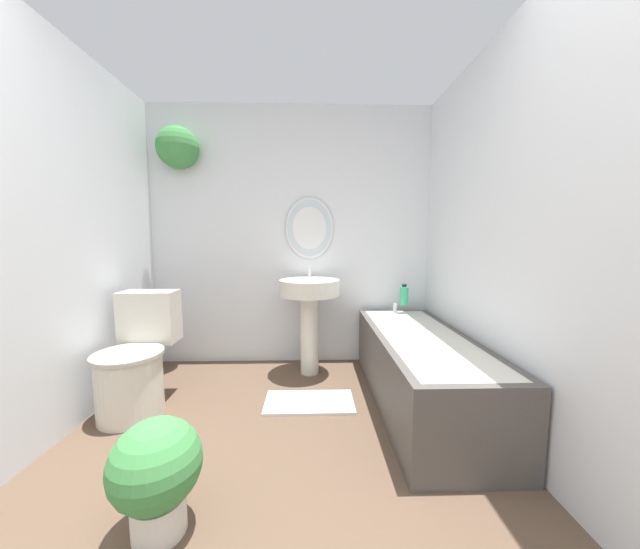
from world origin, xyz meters
TOP-DOWN VIEW (x-y plane):
  - wall_back at (-0.10, 2.58)m, footprint 2.71×0.36m
  - wall_left at (-1.33, 1.28)m, footprint 0.06×2.69m
  - wall_right at (1.33, 1.28)m, footprint 0.06×2.69m
  - toilet at (-1.02, 1.69)m, footprint 0.43×0.63m
  - pedestal_sink at (0.17, 2.27)m, footprint 0.52×0.52m
  - bathtub at (0.96, 1.70)m, footprint 0.63×1.63m
  - shampoo_bottle at (1.03, 2.39)m, footprint 0.08×0.08m
  - potted_plant at (-0.43, 0.71)m, footprint 0.35×0.35m
  - bath_mat at (0.17, 1.72)m, footprint 0.64×0.33m

SIDE VIEW (x-z plane):
  - bath_mat at x=0.17m, z-range 0.00..0.02m
  - bathtub at x=0.96m, z-range -0.03..0.56m
  - potted_plant at x=-0.43m, z-range 0.03..0.50m
  - toilet at x=-1.02m, z-range -0.06..0.74m
  - pedestal_sink at x=0.17m, z-range 0.16..1.10m
  - shampoo_bottle at x=1.03m, z-range 0.58..0.77m
  - wall_left at x=-1.33m, z-range 0.00..2.40m
  - wall_right at x=1.33m, z-range 0.00..2.40m
  - wall_back at x=-0.10m, z-range 0.09..2.49m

